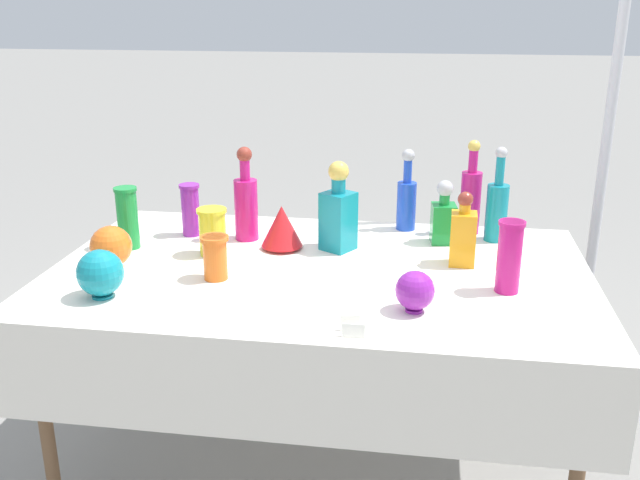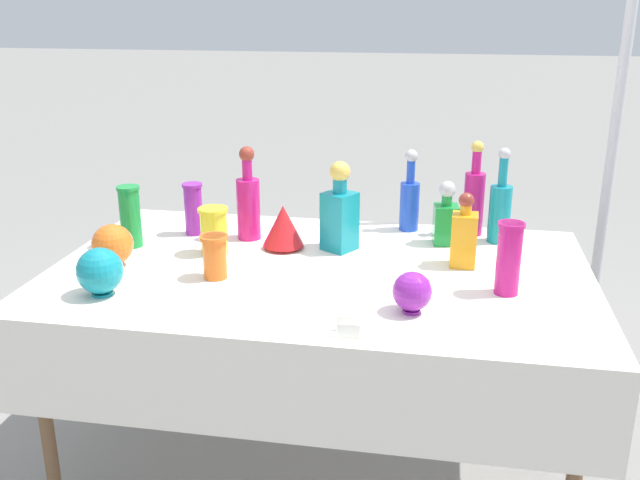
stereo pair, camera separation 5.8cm
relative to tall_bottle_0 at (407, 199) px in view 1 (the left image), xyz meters
name	(u,v)px [view 1 (the left image)]	position (x,y,z in m)	size (l,w,h in m)	color
ground_plane	(320,458)	(-0.27, -0.47, -0.88)	(40.00, 40.00, 0.00)	gray
display_table	(318,287)	(-0.27, -0.51, -0.18)	(1.80, 1.11, 0.76)	white
tall_bottle_0	(407,199)	(0.00, 0.00, 0.00)	(0.07, 0.07, 0.32)	blue
tall_bottle_1	(497,207)	(0.34, -0.09, 0.01)	(0.08, 0.08, 0.36)	teal
tall_bottle_2	(471,197)	(0.24, -0.01, 0.02)	(0.08, 0.08, 0.36)	#C61972
tall_bottle_3	(246,203)	(-0.59, -0.21, 0.02)	(0.09, 0.09, 0.35)	#C61972
square_decanter_0	(443,217)	(0.14, -0.14, -0.02)	(0.10, 0.10, 0.24)	#198C38
square_decanter_1	(463,234)	(0.20, -0.36, -0.02)	(0.09, 0.09, 0.26)	orange
square_decanter_2	(338,212)	(-0.23, -0.27, 0.02)	(0.14, 0.14, 0.33)	teal
slender_vase_0	(190,208)	(-0.81, -0.20, -0.02)	(0.08, 0.08, 0.20)	purple
slender_vase_1	(509,255)	(0.33, -0.58, 0.00)	(0.08, 0.08, 0.23)	#C61972
slender_vase_2	(212,230)	(-0.66, -0.40, -0.03)	(0.11, 0.11, 0.17)	yellow
slender_vase_3	(215,256)	(-0.59, -0.62, -0.04)	(0.09, 0.09, 0.14)	orange
slender_vase_4	(127,216)	(-0.99, -0.37, 0.00)	(0.08, 0.08, 0.23)	#198C38
fluted_vase_0	(282,226)	(-0.43, -0.30, -0.04)	(0.15, 0.15, 0.16)	red
round_bowl_0	(415,291)	(0.06, -0.78, -0.06)	(0.12, 0.12, 0.12)	purple
round_bowl_1	(111,247)	(-0.96, -0.58, -0.05)	(0.14, 0.14, 0.15)	orange
round_bowl_2	(100,273)	(-0.89, -0.81, -0.04)	(0.14, 0.14, 0.15)	teal
price_tag_left	(350,323)	(-0.11, -0.93, -0.10)	(0.05, 0.01, 0.04)	white
price_tag_center	(354,331)	(-0.10, -0.97, -0.10)	(0.06, 0.01, 0.04)	white
cardboard_box_behind_left	(427,290)	(0.11, 0.76, -0.70)	(0.48, 0.47, 0.45)	tan
canopy_pole	(608,129)	(0.79, 0.31, 0.24)	(0.18, 0.18, 2.78)	silver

